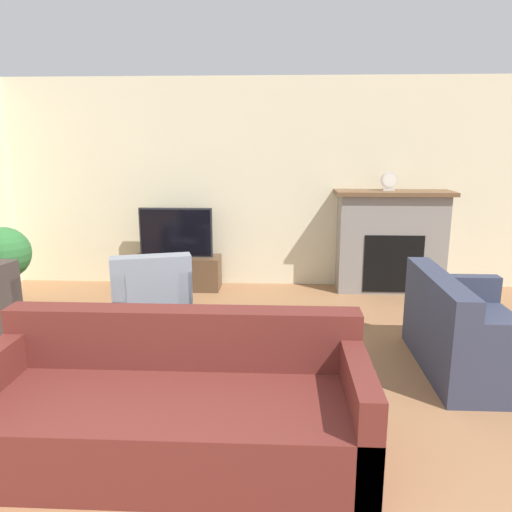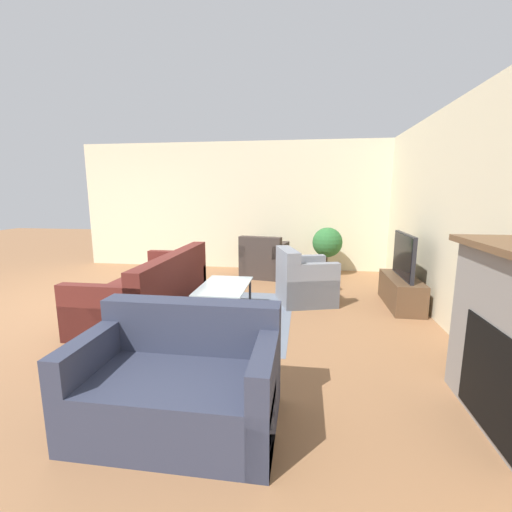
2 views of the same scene
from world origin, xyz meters
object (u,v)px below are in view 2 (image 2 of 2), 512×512
at_px(armchair_accent, 303,283).
at_px(coffee_table, 224,288).
at_px(couch_loveseat, 180,384).
at_px(tv, 404,256).
at_px(armchair_by_window, 264,261).
at_px(potted_plant, 327,244).
at_px(couch_sectional, 152,291).

height_order(armchair_accent, coffee_table, armchair_accent).
bearing_deg(couch_loveseat, coffee_table, 95.12).
bearing_deg(tv, armchair_by_window, -124.82).
bearing_deg(tv, potted_plant, -151.13).
bearing_deg(tv, coffee_table, -72.58).
xyz_separation_m(tv, potted_plant, (-1.75, -0.97, -0.12)).
xyz_separation_m(armchair_accent, coffee_table, (0.74, -1.04, 0.08)).
bearing_deg(couch_loveseat, potted_plant, 74.53).
relative_size(couch_sectional, coffee_table, 2.26).
bearing_deg(armchair_by_window, couch_loveseat, 99.42).
height_order(tv, couch_loveseat, tv).
height_order(couch_loveseat, armchair_by_window, same).
bearing_deg(potted_plant, couch_sectional, -46.09).
bearing_deg(armchair_by_window, tv, 155.47).
xyz_separation_m(armchair_accent, potted_plant, (-1.78, 0.45, 0.33)).
xyz_separation_m(couch_sectional, armchair_by_window, (-2.23, 1.32, 0.02)).
bearing_deg(potted_plant, couch_loveseat, -15.47).
bearing_deg(armchair_accent, couch_sectional, 91.32).
height_order(armchair_by_window, coffee_table, armchair_by_window).
bearing_deg(armchair_accent, armchair_by_window, 10.18).
distance_m(armchair_by_window, potted_plant, 1.29).
height_order(couch_sectional, armchair_accent, same).
bearing_deg(couch_loveseat, armchair_accent, 73.74).
relative_size(tv, couch_loveseat, 0.69).
height_order(couch_sectional, armchair_by_window, same).
height_order(couch_sectional, coffee_table, couch_sectional).
distance_m(couch_sectional, coffee_table, 1.06).
height_order(tv, coffee_table, tv).
bearing_deg(couch_loveseat, armchair_by_window, 89.13).
bearing_deg(couch_sectional, coffee_table, 86.19).
relative_size(tv, potted_plant, 0.98).
xyz_separation_m(couch_loveseat, coffee_table, (-2.17, -0.19, 0.09)).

